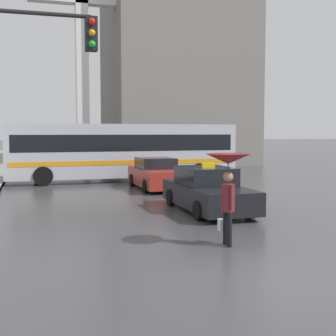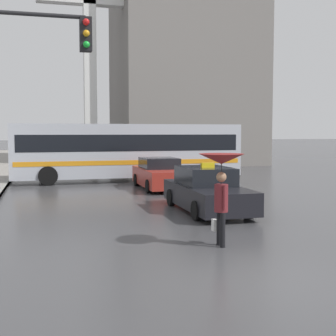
{
  "view_description": "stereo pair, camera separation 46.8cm",
  "coord_description": "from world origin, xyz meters",
  "px_view_note": "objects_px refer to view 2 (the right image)",
  "views": [
    {
      "loc": [
        -4.12,
        -7.15,
        2.64
      ],
      "look_at": [
        0.47,
        8.31,
        1.4
      ],
      "focal_mm": 50.0,
      "sensor_mm": 36.0,
      "label": 1
    },
    {
      "loc": [
        -3.67,
        -7.28,
        2.64
      ],
      "look_at": [
        0.47,
        8.31,
        1.4
      ],
      "focal_mm": 50.0,
      "sensor_mm": 36.0,
      "label": 2
    }
  ],
  "objects_px": {
    "sedan_red": "(160,174)",
    "city_bus": "(128,149)",
    "taxi": "(207,191)",
    "pedestrian_with_umbrella": "(221,172)",
    "monument_cross": "(90,35)"
  },
  "relations": [
    {
      "from": "taxi",
      "to": "sedan_red",
      "type": "bearing_deg",
      "value": -89.78
    },
    {
      "from": "pedestrian_with_umbrella",
      "to": "taxi",
      "type": "bearing_deg",
      "value": -16.12
    },
    {
      "from": "city_bus",
      "to": "pedestrian_with_umbrella",
      "type": "height_order",
      "value": "city_bus"
    },
    {
      "from": "pedestrian_with_umbrella",
      "to": "monument_cross",
      "type": "height_order",
      "value": "monument_cross"
    },
    {
      "from": "pedestrian_with_umbrella",
      "to": "monument_cross",
      "type": "distance_m",
      "value": 26.65
    },
    {
      "from": "sedan_red",
      "to": "monument_cross",
      "type": "relative_size",
      "value": 0.26
    },
    {
      "from": "city_bus",
      "to": "monument_cross",
      "type": "bearing_deg",
      "value": 4.09
    },
    {
      "from": "taxi",
      "to": "sedan_red",
      "type": "xyz_separation_m",
      "value": [
        -0.02,
        6.44,
        -0.0
      ]
    },
    {
      "from": "monument_cross",
      "to": "taxi",
      "type": "bearing_deg",
      "value": -84.98
    },
    {
      "from": "pedestrian_with_umbrella",
      "to": "monument_cross",
      "type": "relative_size",
      "value": 0.12
    },
    {
      "from": "taxi",
      "to": "pedestrian_with_umbrella",
      "type": "height_order",
      "value": "pedestrian_with_umbrella"
    },
    {
      "from": "city_bus",
      "to": "monument_cross",
      "type": "xyz_separation_m",
      "value": [
        -0.99,
        10.35,
        8.05
      ]
    },
    {
      "from": "city_bus",
      "to": "taxi",
      "type": "bearing_deg",
      "value": -176.8
    },
    {
      "from": "sedan_red",
      "to": "pedestrian_with_umbrella",
      "type": "distance_m",
      "value": 11.21
    },
    {
      "from": "sedan_red",
      "to": "city_bus",
      "type": "distance_m",
      "value": 4.18
    }
  ]
}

